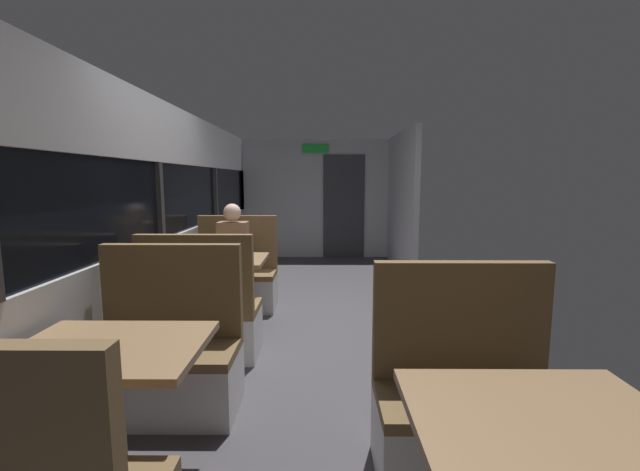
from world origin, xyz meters
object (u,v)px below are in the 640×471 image
object	(u,v)px
bench_near_window_facing_entry	(167,363)
bench_mid_window_facing_end	(203,320)
dining_table_near_window	(111,364)
seated_passenger	(234,265)
bench_front_aisle_facing_entry	(467,414)
bench_mid_window_facing_entry	(236,281)
dining_table_mid_window	(221,268)
dining_table_front_aisle	(541,443)

from	to	relation	value
bench_near_window_facing_entry	bench_mid_window_facing_end	distance (m)	0.84
dining_table_near_window	seated_passenger	xyz separation A→B (m)	(0.00, 2.87, -0.10)
dining_table_near_window	bench_front_aisle_facing_entry	bearing A→B (deg)	3.18
bench_mid_window_facing_entry	bench_front_aisle_facing_entry	size ratio (longest dim) A/B	1.00
dining_table_near_window	bench_mid_window_facing_end	size ratio (longest dim) A/B	0.82
dining_table_mid_window	dining_table_near_window	bearing A→B (deg)	-90.00
bench_mid_window_facing_entry	seated_passenger	xyz separation A→B (m)	(0.00, -0.07, 0.21)
seated_passenger	bench_near_window_facing_entry	bearing A→B (deg)	-90.00
bench_front_aisle_facing_entry	bench_mid_window_facing_entry	bearing A→B (deg)	122.21
bench_near_window_facing_entry	dining_table_mid_window	world-z (taller)	bench_near_window_facing_entry
dining_table_mid_window	bench_mid_window_facing_entry	size ratio (longest dim) A/B	0.82
bench_mid_window_facing_end	bench_mid_window_facing_entry	bearing A→B (deg)	90.00
dining_table_mid_window	bench_front_aisle_facing_entry	xyz separation A→B (m)	(1.79, -2.14, -0.31)
bench_mid_window_facing_entry	seated_passenger	bearing A→B (deg)	-90.00
bench_mid_window_facing_entry	seated_passenger	world-z (taller)	seated_passenger
dining_table_near_window	bench_mid_window_facing_end	bearing A→B (deg)	90.00
bench_front_aisle_facing_entry	bench_mid_window_facing_end	bearing A→B (deg)	141.14
dining_table_mid_window	bench_mid_window_facing_end	size ratio (longest dim) A/B	0.82
dining_table_near_window	bench_mid_window_facing_entry	distance (m)	2.96
bench_mid_window_facing_entry	bench_front_aisle_facing_entry	xyz separation A→B (m)	(1.79, -2.84, 0.00)
bench_mid_window_facing_end	dining_table_front_aisle	world-z (taller)	bench_mid_window_facing_end
dining_table_front_aisle	seated_passenger	xyz separation A→B (m)	(-1.79, 3.47, -0.10)
dining_table_near_window	dining_table_mid_window	size ratio (longest dim) A/B	1.00
dining_table_mid_window	bench_mid_window_facing_entry	distance (m)	0.77
dining_table_near_window	bench_mid_window_facing_end	world-z (taller)	bench_mid_window_facing_end
bench_near_window_facing_entry	bench_front_aisle_facing_entry	xyz separation A→B (m)	(1.79, -0.60, 0.00)
dining_table_mid_window	seated_passenger	world-z (taller)	seated_passenger
dining_table_front_aisle	dining_table_mid_window	bearing A→B (deg)	122.21
bench_near_window_facing_entry	bench_mid_window_facing_entry	size ratio (longest dim) A/B	1.00
seated_passenger	bench_mid_window_facing_end	bearing A→B (deg)	-90.00
bench_near_window_facing_entry	dining_table_front_aisle	xyz separation A→B (m)	(1.79, -1.30, 0.31)
bench_near_window_facing_entry	bench_mid_window_facing_entry	distance (m)	2.24
dining_table_front_aisle	bench_front_aisle_facing_entry	bearing A→B (deg)	90.00
bench_front_aisle_facing_entry	seated_passenger	size ratio (longest dim) A/B	0.87
bench_near_window_facing_entry	dining_table_front_aisle	bearing A→B (deg)	-35.98
dining_table_near_window	seated_passenger	size ratio (longest dim) A/B	0.71
dining_table_front_aisle	dining_table_near_window	bearing A→B (deg)	161.47
dining_table_mid_window	bench_front_aisle_facing_entry	world-z (taller)	bench_front_aisle_facing_entry
bench_mid_window_facing_end	bench_front_aisle_facing_entry	distance (m)	2.30
dining_table_mid_window	seated_passenger	xyz separation A→B (m)	(0.00, 0.63, -0.10)
bench_near_window_facing_entry	bench_front_aisle_facing_entry	distance (m)	1.89
dining_table_near_window	bench_near_window_facing_entry	distance (m)	0.77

